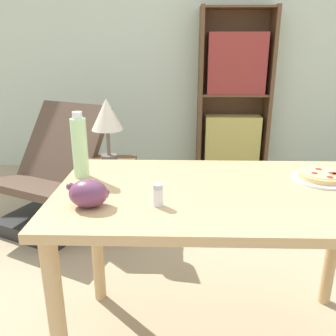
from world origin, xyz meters
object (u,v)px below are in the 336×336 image
at_px(salt_shaker, 158,195).
at_px(grape_bunch, 88,193).
at_px(pizza_on_plate, 321,177).
at_px(lounge_chair_near, 52,189).
at_px(bookshelf, 234,101).
at_px(side_table, 111,198).
at_px(drink_bottle, 80,147).
at_px(table_lamp, 107,117).

bearing_deg(salt_shaker, grape_bunch, -177.51).
distance_m(pizza_on_plate, lounge_chair_near, 1.89).
bearing_deg(grape_bunch, bookshelf, 71.07).
height_order(pizza_on_plate, lounge_chair_near, lounge_chair_near).
xyz_separation_m(lounge_chair_near, side_table, (0.46, -0.12, -0.02)).
distance_m(drink_bottle, lounge_chair_near, 1.28).
xyz_separation_m(bookshelf, table_lamp, (-1.04, -1.37, 0.09)).
height_order(lounge_chair_near, bookshelf, bookshelf).
bearing_deg(grape_bunch, side_table, 97.68).
distance_m(salt_shaker, lounge_chair_near, 1.63).
height_order(drink_bottle, side_table, drink_bottle).
relative_size(pizza_on_plate, lounge_chair_near, 0.24).
bearing_deg(salt_shaker, side_table, 108.67).
xyz_separation_m(pizza_on_plate, bookshelf, (-0.02, 2.28, -0.02)).
distance_m(drink_bottle, bookshelf, 2.47).
relative_size(pizza_on_plate, salt_shaker, 2.90).
bearing_deg(salt_shaker, lounge_chair_near, 123.61).
height_order(pizza_on_plate, side_table, pizza_on_plate).
height_order(drink_bottle, salt_shaker, drink_bottle).
bearing_deg(table_lamp, bookshelf, 52.93).
bearing_deg(table_lamp, pizza_on_plate, -40.62).
distance_m(pizza_on_plate, side_table, 1.48).
bearing_deg(side_table, salt_shaker, -71.33).
bearing_deg(side_table, table_lamp, 90.00).
xyz_separation_m(pizza_on_plate, drink_bottle, (-1.00, 0.02, 0.11)).
relative_size(grape_bunch, drink_bottle, 0.54).
xyz_separation_m(salt_shaker, bookshelf, (0.64, 2.54, -0.05)).
distance_m(lounge_chair_near, side_table, 0.47).
bearing_deg(table_lamp, salt_shaker, -71.33).
height_order(grape_bunch, side_table, grape_bunch).
relative_size(grape_bunch, table_lamp, 0.35).
relative_size(lounge_chair_near, side_table, 1.76).
relative_size(lounge_chair_near, table_lamp, 2.22).
distance_m(drink_bottle, salt_shaker, 0.45).
relative_size(pizza_on_plate, bookshelf, 0.14).
xyz_separation_m(salt_shaker, side_table, (-0.40, 1.17, -0.53)).
xyz_separation_m(lounge_chair_near, bookshelf, (1.50, 1.26, 0.47)).
bearing_deg(table_lamp, lounge_chair_near, 165.95).
xyz_separation_m(pizza_on_plate, table_lamp, (-1.06, 0.91, 0.07)).
height_order(grape_bunch, table_lamp, table_lamp).
bearing_deg(lounge_chair_near, grape_bunch, -39.65).
bearing_deg(side_table, grape_bunch, -82.32).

